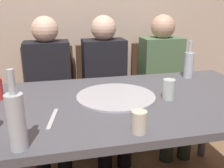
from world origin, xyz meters
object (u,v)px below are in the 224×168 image
Objects in this scene: chair_left at (50,93)px; chair_right at (157,85)px; dining_table at (132,110)px; beer_bottle at (16,120)px; guest_in_beanie at (106,80)px; guest_in_sweater at (49,84)px; wine_glass at (139,122)px; table_knife at (53,118)px; wine_bottle at (189,64)px; pizza_tray at (116,96)px; chair_middle at (103,89)px; tumbler_near at (169,89)px; guest_by_wall at (164,76)px.

chair_right is at bearing -180.00° from chair_left.
beer_bottle is (-0.57, -0.40, 0.19)m from dining_table.
guest_in_beanie reaches higher than chair_left.
guest_in_sweater reaches higher than chair_right.
wine_glass is 0.45× the size of table_knife.
wine_glass is (-0.62, -0.71, -0.05)m from wine_bottle.
pizza_tray is 0.86m from chair_middle.
chair_middle is (0.09, 1.25, -0.28)m from wine_glass.
chair_right is at bearing 53.41° from pizza_tray.
guest_in_beanie reaches higher than chair_right.
guest_in_beanie is at bearing 89.93° from dining_table.
tumbler_near is at bearing -18.11° from pizza_tray.
pizza_tray is 0.30m from tumbler_near.
chair_right is (1.00, 0.00, 0.00)m from chair_left.
pizza_tray is at bearing 115.32° from chair_left.
guest_in_sweater is 1.00m from guest_by_wall.
guest_in_sweater is at bearing 84.85° from beer_bottle.
tumbler_near is at bearing 102.44° from chair_middle.
pizza_tray is 0.51× the size of chair_left.
dining_table is 1.86× the size of chair_right.
wine_glass is 1.11m from guest_in_beanie.
chair_left and chair_middle have the same top height.
pizza_tray is at bearing 84.18° from chair_middle.
chair_left is (-0.38, 1.25, -0.28)m from wine_glass.
pizza_tray is at bearing 120.12° from guest_in_sweater.
chair_middle is (0.47, 0.00, 0.00)m from chair_left.
chair_right is at bearing 70.48° from tumbler_near.
wine_bottle is at bearing 134.14° from chair_middle.
table_knife is 1.44m from chair_right.
dining_table is at bearing 118.52° from chair_left.
pizza_tray is at bearing 42.39° from beer_bottle.
wine_glass is at bearing -103.02° from dining_table.
chair_middle is at bearing -16.06° from guest_by_wall.
chair_right is 0.77× the size of guest_in_beanie.
pizza_tray is at bearing 82.88° from guest_in_beanie.
tumbler_near is at bearing 66.98° from guest_by_wall.
guest_in_sweater is at bearing 123.35° from dining_table.
beer_bottle is 1.43m from chair_middle.
tumbler_near is (-0.33, -0.37, -0.04)m from wine_bottle.
wine_bottle is 0.94m from wine_glass.
beer_bottle is (-0.49, -0.45, 0.11)m from pizza_tray.
guest_by_wall is (1.10, 1.12, -0.22)m from beer_bottle.
wine_bottle is 0.30× the size of chair_left.
beer_bottle is 0.49m from wine_glass.
table_knife is at bearing 46.75° from chair_right.
guest_in_beanie is at bearing 85.33° from wine_glass.
table_knife is (-0.36, -0.21, -0.00)m from pizza_tray.
chair_left reaches higher than tumbler_near.
wine_glass is 1.29m from chair_middle.
beer_bottle is at bearing 65.68° from chair_middle.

